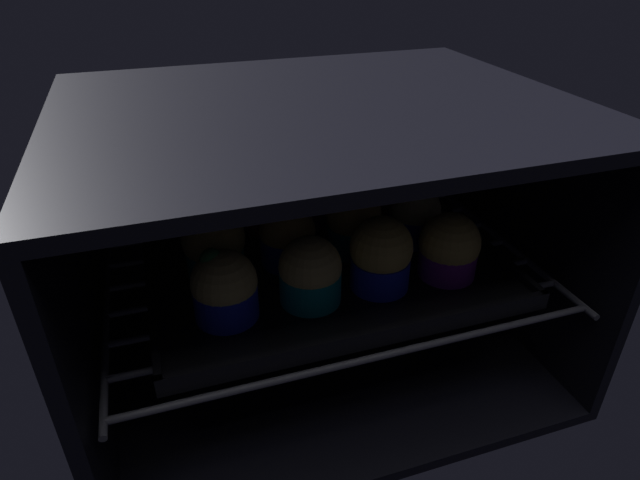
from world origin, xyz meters
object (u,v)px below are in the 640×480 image
(muffin_row1_col2, at_px, (353,223))
(muffin_row1_col0, at_px, (214,244))
(muffin_row2_col0, at_px, (203,212))
(muffin_row0_col0, at_px, (224,288))
(muffin_row2_col3, at_px, (387,189))
(muffin_row0_col1, at_px, (310,274))
(muffin_row1_col3, at_px, (414,215))
(muffin_row2_col1, at_px, (270,204))
(muffin_row0_col3, at_px, (449,248))
(baking_tray, at_px, (320,259))
(muffin_row0_col2, at_px, (381,255))
(muffin_row1_col1, at_px, (288,237))
(muffin_row2_col2, at_px, (328,192))

(muffin_row1_col2, bearing_deg, muffin_row1_col0, 178.91)
(muffin_row2_col0, bearing_deg, muffin_row1_col2, -26.79)
(muffin_row0_col0, height_order, muffin_row2_col3, muffin_row0_col0)
(muffin_row0_col1, height_order, muffin_row2_col0, muffin_row2_col0)
(muffin_row1_col3, height_order, muffin_row2_col1, muffin_row2_col1)
(muffin_row2_col0, xyz_separation_m, muffin_row2_col1, (0.09, 0.00, -0.00))
(muffin_row0_col3, height_order, muffin_row2_col3, same)
(muffin_row0_col3, bearing_deg, muffin_row1_col0, 161.00)
(muffin_row0_col1, height_order, muffin_row0_col3, muffin_row0_col3)
(baking_tray, xyz_separation_m, muffin_row0_col3, (0.14, -0.09, 0.04))
(muffin_row1_col2, distance_m, muffin_row2_col0, 0.20)
(muffin_row1_col2, bearing_deg, baking_tray, -179.48)
(muffin_row0_col0, xyz_separation_m, muffin_row0_col2, (0.18, 0.00, 0.01))
(muffin_row0_col0, relative_size, muffin_row2_col3, 1.03)
(baking_tray, distance_m, muffin_row1_col1, 0.06)
(muffin_row2_col3, bearing_deg, muffin_row2_col1, 178.39)
(muffin_row0_col0, bearing_deg, muffin_row0_col3, -0.51)
(baking_tray, xyz_separation_m, muffin_row1_col0, (-0.14, 0.00, 0.05))
(muffin_row0_col2, relative_size, muffin_row1_col1, 1.13)
(muffin_row0_col1, distance_m, muffin_row0_col3, 0.18)
(baking_tray, xyz_separation_m, muffin_row1_col2, (0.05, 0.00, 0.05))
(muffin_row2_col0, xyz_separation_m, muffin_row2_col2, (0.18, 0.00, 0.00))
(muffin_row1_col0, distance_m, muffin_row1_col2, 0.18)
(muffin_row0_col0, xyz_separation_m, muffin_row2_col1, (0.09, 0.18, 0.00))
(muffin_row0_col2, bearing_deg, muffin_row1_col3, 44.78)
(muffin_row2_col0, bearing_deg, muffin_row1_col1, -45.02)
(muffin_row0_col0, bearing_deg, muffin_row2_col3, 32.71)
(muffin_row0_col3, bearing_deg, muffin_row1_col3, 90.30)
(muffin_row0_col3, distance_m, muffin_row1_col2, 0.13)
(muffin_row0_col0, bearing_deg, muffin_row2_col0, 89.51)
(muffin_row2_col2, distance_m, muffin_row2_col3, 0.09)
(muffin_row0_col3, relative_size, muffin_row1_col2, 0.93)
(muffin_row0_col3, height_order, muffin_row2_col2, muffin_row2_col2)
(baking_tray, height_order, muffin_row1_col0, muffin_row1_col0)
(muffin_row1_col2, height_order, muffin_row2_col3, muffin_row1_col2)
(muffin_row1_col2, bearing_deg, muffin_row2_col3, 44.65)
(muffin_row1_col3, bearing_deg, muffin_row1_col2, -179.16)
(muffin_row1_col0, height_order, muffin_row2_col2, muffin_row2_col2)
(muffin_row0_col2, bearing_deg, muffin_row1_col0, 153.45)
(muffin_row1_col0, relative_size, muffin_row1_col2, 1.03)
(muffin_row0_col1, relative_size, muffin_row2_col2, 0.87)
(muffin_row0_col0, xyz_separation_m, muffin_row2_col2, (0.18, 0.18, 0.01))
(muffin_row2_col2, height_order, muffin_row2_col3, muffin_row2_col2)
(muffin_row0_col0, xyz_separation_m, muffin_row1_col3, (0.27, 0.09, -0.00))
(baking_tray, bearing_deg, muffin_row2_col3, 33.12)
(muffin_row0_col0, relative_size, muffin_row2_col2, 0.91)
(muffin_row2_col1, bearing_deg, baking_tray, -65.01)
(muffin_row0_col3, relative_size, muffin_row2_col3, 0.99)
(muffin_row0_col3, distance_m, muffin_row2_col2, 0.20)
(muffin_row0_col1, bearing_deg, muffin_row1_col0, 135.78)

